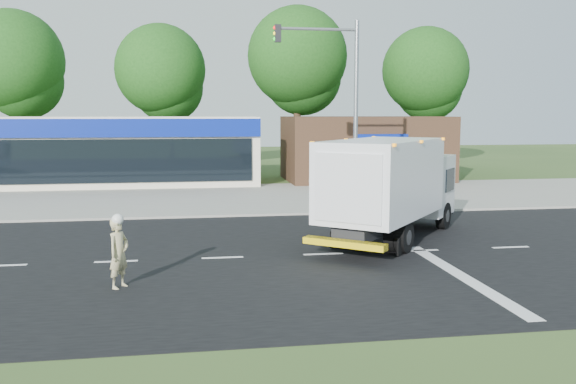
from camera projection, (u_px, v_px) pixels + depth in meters
name	position (u px, v px, depth m)	size (l,w,h in m)	color
ground	(323.00, 254.00, 18.16)	(120.00, 120.00, 0.00)	#385123
road_asphalt	(323.00, 254.00, 18.16)	(60.00, 14.00, 0.02)	black
sidewalk	(283.00, 210.00, 26.19)	(60.00, 2.40, 0.12)	gray
parking_apron	(267.00, 194.00, 31.88)	(60.00, 9.00, 0.02)	gray
lane_markings	(381.00, 263.00, 17.04)	(55.20, 7.00, 0.01)	silver
ems_box_truck	(391.00, 182.00, 19.95)	(6.59, 7.39, 3.37)	black
emergency_worker	(119.00, 252.00, 14.57)	(0.68, 0.74, 1.81)	tan
retail_strip_mall	(104.00, 150.00, 36.06)	(18.00, 6.20, 4.00)	beige
brown_storefront	(365.00, 148.00, 38.56)	(10.00, 6.70, 4.00)	#382316
traffic_signal_pole	(341.00, 96.00, 25.34)	(3.51, 0.25, 8.00)	gray
background_trees	(232.00, 70.00, 44.69)	(36.77, 7.39, 12.10)	#332114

